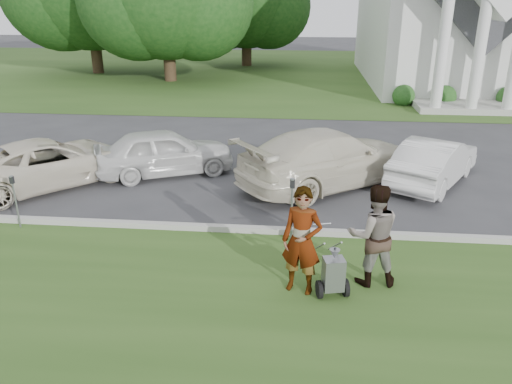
# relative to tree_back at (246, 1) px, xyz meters

# --- Properties ---
(ground) EXTENTS (120.00, 120.00, 0.00)m
(ground) POSITION_rel_tree_back_xyz_m (4.01, -29.99, -4.73)
(ground) COLOR #333335
(ground) RESTS_ON ground
(grass_strip) EXTENTS (80.00, 7.00, 0.01)m
(grass_strip) POSITION_rel_tree_back_xyz_m (4.01, -32.99, -4.72)
(grass_strip) COLOR #2C4A19
(grass_strip) RESTS_ON ground
(church_lawn) EXTENTS (80.00, 30.00, 0.01)m
(church_lawn) POSITION_rel_tree_back_xyz_m (4.01, -2.99, -4.72)
(church_lawn) COLOR #2C4A19
(church_lawn) RESTS_ON ground
(curb) EXTENTS (80.00, 0.18, 0.15)m
(curb) POSITION_rel_tree_back_xyz_m (4.01, -29.44, -4.65)
(curb) COLOR #9E9E93
(curb) RESTS_ON ground
(tree_back) EXTENTS (9.61, 7.60, 8.89)m
(tree_back) POSITION_rel_tree_back_xyz_m (0.00, 0.00, 0.00)
(tree_back) COLOR #332316
(tree_back) RESTS_ON ground
(striping_cart) EXTENTS (0.69, 1.18, 1.03)m
(striping_cart) POSITION_rel_tree_back_xyz_m (5.21, -31.89, -4.28)
(striping_cart) COLOR black
(striping_cart) RESTS_ON ground
(person_left) EXTENTS (0.84, 0.67, 2.01)m
(person_left) POSITION_rel_tree_back_xyz_m (4.64, -31.75, -3.72)
(person_left) COLOR #999999
(person_left) RESTS_ON ground
(person_right) EXTENTS (1.04, 0.86, 1.97)m
(person_right) POSITION_rel_tree_back_xyz_m (5.94, -31.35, -3.74)
(person_right) COLOR #999999
(person_right) RESTS_ON ground
(parking_meter_near) EXTENTS (0.11, 0.10, 1.49)m
(parking_meter_near) POSITION_rel_tree_back_xyz_m (4.41, -29.82, -3.79)
(parking_meter_near) COLOR gray
(parking_meter_near) RESTS_ON ground
(parking_meter_far) EXTENTS (0.09, 0.08, 1.29)m
(parking_meter_far) POSITION_rel_tree_back_xyz_m (-1.94, -29.70, -3.91)
(parking_meter_far) COLOR gray
(parking_meter_far) RESTS_ON ground
(car_a) EXTENTS (4.88, 5.02, 1.33)m
(car_a) POSITION_rel_tree_back_xyz_m (-2.57, -26.86, -4.06)
(car_a) COLOR beige
(car_a) RESTS_ON ground
(car_b) EXTENTS (4.43, 3.20, 1.40)m
(car_b) POSITION_rel_tree_back_xyz_m (0.45, -25.64, -4.03)
(car_b) COLOR silver
(car_b) RESTS_ON ground
(car_c) EXTENTS (5.74, 5.18, 1.60)m
(car_c) POSITION_rel_tree_back_xyz_m (5.35, -26.07, -3.93)
(car_c) COLOR beige
(car_c) RESTS_ON ground
(car_d) EXTENTS (3.29, 4.21, 1.34)m
(car_d) POSITION_rel_tree_back_xyz_m (8.35, -25.69, -4.06)
(car_d) COLOR silver
(car_d) RESTS_ON ground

